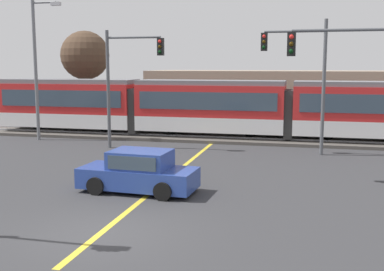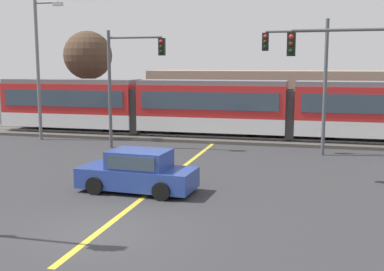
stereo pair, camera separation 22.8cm
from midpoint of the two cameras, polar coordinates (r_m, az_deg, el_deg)
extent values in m
plane|color=#333335|center=(13.63, -10.60, -11.26)|extent=(200.00, 200.00, 0.00)
cube|color=#4C4742|center=(29.78, 3.47, -0.23)|extent=(120.00, 4.00, 0.18)
cube|color=#939399|center=(29.06, 3.20, -0.17)|extent=(120.00, 0.08, 0.10)
cube|color=#939399|center=(30.46, 3.72, 0.22)|extent=(120.00, 0.08, 0.10)
cube|color=silver|center=(32.98, -13.76, 1.94)|extent=(9.00, 2.60, 0.90)
cube|color=red|center=(32.86, -13.84, 4.37)|extent=(9.00, 2.60, 1.90)
cube|color=#384756|center=(31.70, -14.97, 4.28)|extent=(8.28, 0.04, 1.04)
cube|color=slate|center=(32.81, -13.91, 6.26)|extent=(9.00, 2.39, 0.28)
cylinder|color=black|center=(31.95, -9.81, 1.04)|extent=(0.70, 0.20, 0.70)
cylinder|color=black|center=(34.26, -17.39, 1.27)|extent=(0.70, 0.20, 0.70)
cube|color=silver|center=(29.75, 2.64, 1.49)|extent=(9.00, 2.60, 0.90)
cube|color=red|center=(29.61, 2.65, 4.18)|extent=(9.00, 2.60, 1.90)
cube|color=#384756|center=(28.32, 2.12, 4.10)|extent=(8.28, 0.04, 1.04)
cube|color=slate|center=(29.55, 2.67, 6.29)|extent=(9.00, 2.39, 0.28)
cylinder|color=black|center=(29.41, 7.36, 0.47)|extent=(0.70, 0.20, 0.70)
cylinder|color=black|center=(30.39, -1.94, 0.79)|extent=(0.70, 0.20, 0.70)
cube|color=silver|center=(29.37, 21.11, 0.85)|extent=(9.00, 2.60, 0.90)
cube|color=red|center=(29.23, 21.25, 3.57)|extent=(9.00, 2.60, 1.90)
cube|color=#384756|center=(27.92, 21.58, 3.45)|extent=(8.28, 0.04, 1.04)
cube|color=slate|center=(29.17, 21.37, 5.70)|extent=(9.00, 2.39, 0.28)
cylinder|color=black|center=(29.23, 16.25, 0.15)|extent=(0.70, 0.20, 0.70)
cube|color=#2D2D2D|center=(30.97, -6.01, 3.03)|extent=(0.50, 2.34, 2.80)
cube|color=#2D2D2D|center=(29.10, 11.86, 2.55)|extent=(0.50, 2.34, 2.80)
cube|color=gold|center=(19.41, -2.60, -5.17)|extent=(0.20, 17.76, 0.01)
cube|color=#284293|center=(17.52, -6.13, -4.96)|extent=(4.29, 1.94, 0.72)
cube|color=#284293|center=(17.34, -5.86, -2.80)|extent=(2.18, 1.64, 0.64)
cube|color=#384756|center=(17.76, -8.83, -2.59)|extent=(0.18, 1.43, 0.52)
cube|color=#384756|center=(16.64, -6.93, -3.29)|extent=(1.78, 0.14, 0.48)
cylinder|color=black|center=(17.37, -11.08, -5.86)|extent=(0.65, 0.26, 0.64)
cylinder|color=black|center=(18.84, -8.60, -4.68)|extent=(0.65, 0.26, 0.64)
cylinder|color=black|center=(16.34, -3.25, -6.62)|extent=(0.65, 0.26, 0.64)
cylinder|color=black|center=(17.89, -1.30, -5.29)|extent=(0.65, 0.26, 0.64)
cylinder|color=#515459|center=(24.97, 15.73, 5.42)|extent=(0.18, 0.18, 6.78)
cylinder|color=#515459|center=(25.01, 12.48, 11.97)|extent=(3.00, 0.12, 0.12)
cube|color=black|center=(25.08, 8.96, 10.90)|extent=(0.32, 0.28, 0.90)
sphere|color=red|center=(24.94, 8.94, 11.54)|extent=(0.18, 0.18, 0.18)
sphere|color=#3A2706|center=(24.93, 8.92, 10.92)|extent=(0.18, 0.18, 0.18)
sphere|color=black|center=(24.92, 8.91, 10.30)|extent=(0.18, 0.18, 0.18)
cylinder|color=#515459|center=(19.05, 18.22, 11.81)|extent=(4.00, 0.12, 0.12)
cube|color=black|center=(19.01, 12.03, 10.54)|extent=(0.32, 0.28, 0.90)
sphere|color=red|center=(18.87, 12.03, 11.38)|extent=(0.18, 0.18, 0.18)
sphere|color=#3A2706|center=(18.86, 12.01, 10.56)|extent=(0.18, 0.18, 0.18)
sphere|color=black|center=(18.85, 11.98, 9.74)|extent=(0.18, 0.18, 0.18)
cylinder|color=#515459|center=(26.65, -9.48, 5.35)|extent=(0.18, 0.18, 6.38)
cylinder|color=#515459|center=(26.09, -6.55, 11.47)|extent=(3.00, 0.12, 0.12)
cube|color=black|center=(25.58, -3.33, 10.45)|extent=(0.32, 0.28, 0.90)
sphere|color=red|center=(25.45, -3.44, 11.07)|extent=(0.18, 0.18, 0.18)
sphere|color=#3A2706|center=(25.43, -3.44, 10.46)|extent=(0.18, 0.18, 0.18)
sphere|color=black|center=(25.43, -3.43, 9.86)|extent=(0.18, 0.18, 0.18)
cylinder|color=slate|center=(30.58, -17.58, 7.30)|extent=(0.20, 0.20, 8.35)
cylinder|color=slate|center=(30.41, -16.68, 14.85)|extent=(1.50, 0.12, 0.12)
cube|color=#B2B2B7|center=(30.02, -15.40, 14.79)|extent=(0.56, 0.28, 0.20)
cylinder|color=brown|center=(38.26, -11.93, 4.78)|extent=(0.32, 0.32, 4.52)
sphere|color=#4C3828|center=(38.20, -12.06, 9.28)|extent=(3.71, 3.71, 3.71)
cube|color=gray|center=(38.18, 13.40, 4.40)|extent=(23.74, 6.00, 4.09)
camera|label=1|loc=(0.11, -89.68, 0.05)|focal=45.00mm
camera|label=2|loc=(0.11, 90.32, -0.05)|focal=45.00mm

